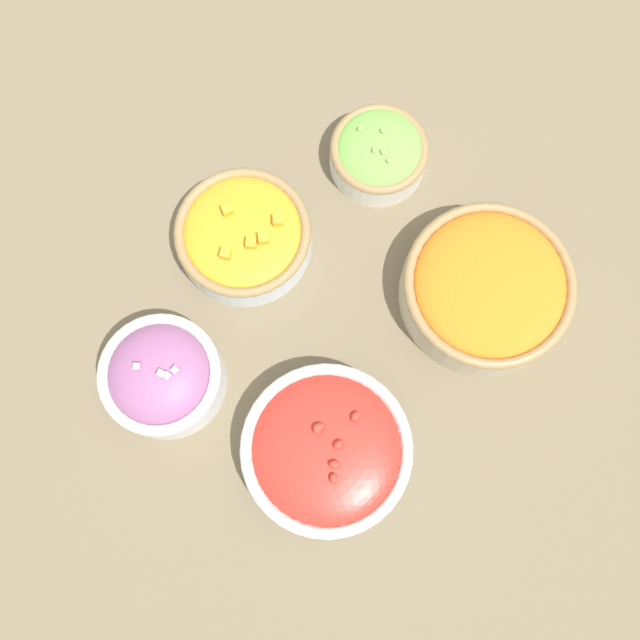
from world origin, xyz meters
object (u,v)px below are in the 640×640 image
at_px(bowl_lettuce, 379,152).
at_px(bowl_squash, 244,235).
at_px(bowl_cherry_tomatoes, 326,450).
at_px(bowl_red_onion, 162,376).
at_px(bowl_carrots, 487,287).

relative_size(bowl_lettuce, bowl_squash, 0.74).
height_order(bowl_cherry_tomatoes, bowl_lettuce, bowl_cherry_tomatoes).
height_order(bowl_cherry_tomatoes, bowl_red_onion, bowl_red_onion).
relative_size(bowl_red_onion, bowl_squash, 0.84).
xyz_separation_m(bowl_red_onion, bowl_squash, (-0.16, -0.08, -0.01)).
bearing_deg(bowl_lettuce, bowl_cherry_tomatoes, 44.00).
height_order(bowl_carrots, bowl_squash, bowl_carrots).
bearing_deg(bowl_carrots, bowl_cherry_tomatoes, 9.02).
xyz_separation_m(bowl_carrots, bowl_red_onion, (0.35, -0.13, 0.00)).
bearing_deg(bowl_carrots, bowl_red_onion, -20.12).
distance_m(bowl_lettuce, bowl_carrots, 0.20).
bearing_deg(bowl_carrots, bowl_squash, -49.01).
bearing_deg(bowl_squash, bowl_carrots, 130.99).
bearing_deg(bowl_carrots, bowl_lettuce, -90.96).
bearing_deg(bowl_cherry_tomatoes, bowl_lettuce, -136.00).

